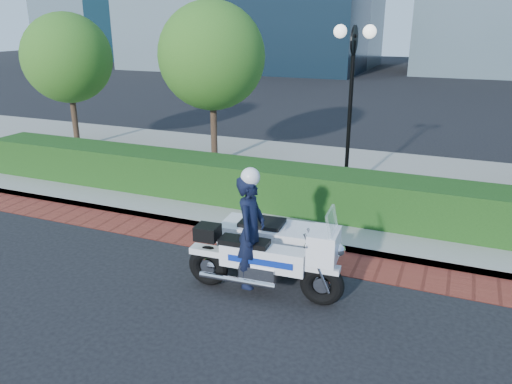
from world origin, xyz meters
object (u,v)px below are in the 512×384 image
at_px(tree_a, 67,58).
at_px(tree_b, 212,56).
at_px(lamppost, 352,85).
at_px(police_motorcycle, 264,243).

relative_size(tree_a, tree_b, 0.94).
xyz_separation_m(lamppost, tree_b, (-4.50, 1.30, 0.48)).
bearing_deg(tree_b, tree_a, 180.00).
distance_m(lamppost, police_motorcycle, 5.43).
bearing_deg(police_motorcycle, tree_a, 143.48).
xyz_separation_m(tree_a, tree_b, (5.50, 0.00, 0.21)).
height_order(lamppost, police_motorcycle, lamppost).
distance_m(tree_a, police_motorcycle, 11.78).
distance_m(tree_b, police_motorcycle, 7.98).
distance_m(tree_a, tree_b, 5.50).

